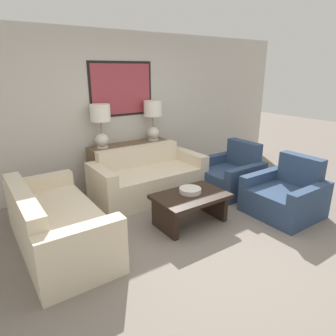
{
  "coord_description": "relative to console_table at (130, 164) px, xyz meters",
  "views": [
    {
      "loc": [
        -2.38,
        -2.41,
        2.03
      ],
      "look_at": [
        -0.01,
        1.01,
        0.65
      ],
      "focal_mm": 32.0,
      "sensor_mm": 36.0,
      "label": 1
    }
  ],
  "objects": [
    {
      "name": "couch_by_side",
      "position": [
        -1.68,
        -1.34,
        -0.1
      ],
      "size": [
        0.86,
        1.84,
        0.79
      ],
      "color": "beige",
      "rests_on": "ground_plane"
    },
    {
      "name": "armchair_near_back_wall",
      "position": [
        1.32,
        -1.22,
        -0.12
      ],
      "size": [
        0.89,
        0.93,
        0.83
      ],
      "color": "navy",
      "rests_on": "ground_plane"
    },
    {
      "name": "couch_by_back_wall",
      "position": [
        0.0,
        -0.63,
        -0.1
      ],
      "size": [
        1.84,
        0.86,
        0.79
      ],
      "color": "beige",
      "rests_on": "ground_plane"
    },
    {
      "name": "console_table",
      "position": [
        0.0,
        0.0,
        0.0
      ],
      "size": [
        1.47,
        0.35,
        0.78
      ],
      "color": "brown",
      "rests_on": "ground_plane"
    },
    {
      "name": "decorative_bowl",
      "position": [
        0.02,
        -1.71,
        0.07
      ],
      "size": [
        0.3,
        0.3,
        0.06
      ],
      "color": "beige",
      "rests_on": "coffee_table"
    },
    {
      "name": "armchair_near_camera",
      "position": [
        1.32,
        -2.32,
        -0.12
      ],
      "size": [
        0.89,
        0.93,
        0.83
      ],
      "color": "navy",
      "rests_on": "ground_plane"
    },
    {
      "name": "table_lamp_left",
      "position": [
        -0.5,
        0.0,
        0.84
      ],
      "size": [
        0.33,
        0.33,
        0.72
      ],
      "color": "silver",
      "rests_on": "console_table"
    },
    {
      "name": "table_lamp_right",
      "position": [
        0.5,
        0.0,
        0.84
      ],
      "size": [
        0.33,
        0.33,
        0.72
      ],
      "color": "silver",
      "rests_on": "console_table"
    },
    {
      "name": "ground_plane",
      "position": [
        0.0,
        -2.23,
        -0.39
      ],
      "size": [
        20.0,
        20.0,
        0.0
      ],
      "primitive_type": "plane",
      "color": "slate"
    },
    {
      "name": "coffee_table",
      "position": [
        -0.02,
        -1.77,
        -0.09
      ],
      "size": [
        0.98,
        0.66,
        0.43
      ],
      "color": "black",
      "rests_on": "ground_plane"
    },
    {
      "name": "back_wall",
      "position": [
        0.0,
        0.26,
        0.94
      ],
      "size": [
        7.6,
        0.12,
        2.65
      ],
      "color": "beige",
      "rests_on": "ground_plane"
    }
  ]
}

